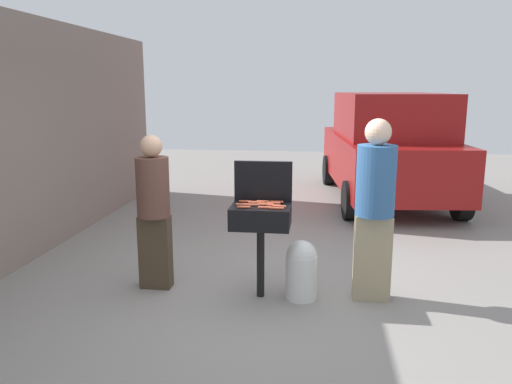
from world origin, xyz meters
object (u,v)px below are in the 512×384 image
at_px(hot_dog_2, 265,204).
at_px(parked_minivan, 388,147).
at_px(hot_dog_6, 263,202).
at_px(hot_dog_7, 267,205).
at_px(hot_dog_0, 242,205).
at_px(person_right, 375,204).
at_px(hot_dog_11, 254,205).
at_px(hot_dog_10, 274,206).
at_px(hot_dog_4, 255,203).
at_px(hot_dog_14, 277,202).
at_px(hot_dog_5, 277,208).
at_px(person_left, 154,207).
at_px(bbq_grill, 261,220).
at_px(propane_tank, 301,269).
at_px(hot_dog_12, 244,207).
at_px(hot_dog_1, 265,208).
at_px(hot_dog_13, 279,206).
at_px(hot_dog_8, 274,203).
at_px(hot_dog_9, 245,202).
at_px(hot_dog_3, 258,202).

bearing_deg(hot_dog_2, parked_minivan, 69.39).
relative_size(hot_dog_6, hot_dog_7, 1.00).
distance_m(hot_dog_0, person_right, 1.32).
bearing_deg(hot_dog_11, hot_dog_10, -2.35).
bearing_deg(hot_dog_6, hot_dog_0, -140.17).
bearing_deg(hot_dog_4, hot_dog_14, 16.16).
height_order(hot_dog_7, parked_minivan, parked_minivan).
bearing_deg(hot_dog_5, person_left, 169.45).
distance_m(bbq_grill, propane_tank, 0.65).
bearing_deg(parked_minivan, hot_dog_0, 61.76).
bearing_deg(hot_dog_5, hot_dog_14, 95.19).
xyz_separation_m(hot_dog_12, person_left, (-1.00, 0.24, -0.08)).
distance_m(hot_dog_1, hot_dog_5, 0.12).
bearing_deg(parked_minivan, hot_dog_4, 62.53).
height_order(hot_dog_6, hot_dog_7, same).
bearing_deg(hot_dog_12, hot_dog_13, 11.71).
bearing_deg(hot_dog_12, hot_dog_1, 2.56).
bearing_deg(hot_dog_8, person_right, 0.23).
distance_m(hot_dog_0, hot_dog_12, 0.11).
height_order(hot_dog_10, person_left, person_left).
xyz_separation_m(hot_dog_10, propane_tank, (0.28, 0.02, -0.66)).
relative_size(hot_dog_8, hot_dog_14, 1.00).
height_order(hot_dog_6, hot_dog_14, same).
bearing_deg(hot_dog_5, hot_dog_7, 127.84).
relative_size(bbq_grill, hot_dog_6, 7.42).
bearing_deg(hot_dog_9, hot_dog_1, -46.45).
xyz_separation_m(hot_dog_5, hot_dog_11, (-0.24, 0.12, 0.00)).
xyz_separation_m(hot_dog_8, person_left, (-1.28, 0.03, -0.08)).
bearing_deg(propane_tank, bbq_grill, 178.87).
xyz_separation_m(hot_dog_4, hot_dog_8, (0.20, 0.00, 0.00)).
relative_size(hot_dog_12, person_left, 0.08).
bearing_deg(hot_dog_7, hot_dog_8, 50.80).
height_order(bbq_grill, hot_dog_3, hot_dog_3).
bearing_deg(hot_dog_10, hot_dog_12, -161.00).
height_order(hot_dog_1, hot_dog_14, same).
bearing_deg(hot_dog_4, hot_dog_10, -26.63).
bearing_deg(hot_dog_4, hot_dog_3, 46.49).
bearing_deg(parked_minivan, hot_dog_3, 62.72).
bearing_deg(person_left, hot_dog_0, -7.26).
relative_size(hot_dog_3, hot_dog_14, 1.00).
xyz_separation_m(hot_dog_1, hot_dog_9, (-0.23, 0.24, 0.00)).
height_order(hot_dog_0, hot_dog_1, same).
bearing_deg(hot_dog_6, hot_dog_14, -0.96).
distance_m(hot_dog_9, hot_dog_10, 0.34).
bearing_deg(hot_dog_7, hot_dog_5, -52.16).
relative_size(hot_dog_5, person_left, 0.08).
height_order(hot_dog_10, hot_dog_11, same).
xyz_separation_m(hot_dog_8, hot_dog_10, (0.01, -0.11, 0.00)).
bearing_deg(hot_dog_12, hot_dog_0, 106.14).
relative_size(hot_dog_9, hot_dog_14, 1.00).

